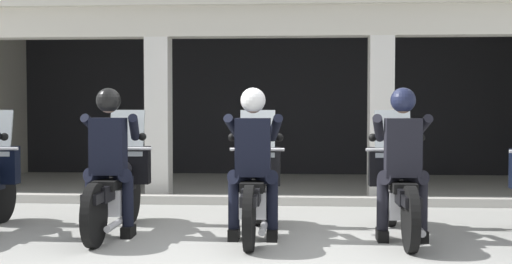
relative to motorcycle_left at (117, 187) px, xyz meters
name	(u,v)px	position (x,y,z in m)	size (l,w,h in m)	color
ground_plane	(267,198)	(1.53, 2.74, -0.50)	(80.00, 80.00, 0.00)	#999993
station_building	(274,75)	(1.55, 4.73, 1.44)	(10.95, 4.26, 3.00)	black
kerb_strip	(267,200)	(1.55, 2.08, -0.44)	(10.45, 0.24, 0.12)	#B7B5AD
motorcycle_left	(117,187)	(0.00, 0.00, 0.00)	(0.62, 2.04, 1.35)	black
police_officer_left	(109,149)	(0.00, -0.28, 0.44)	(0.63, 0.61, 1.58)	black
motorcycle_center	(255,189)	(1.54, -0.06, 0.00)	(0.62, 2.04, 1.35)	black
police_officer_center	(253,150)	(1.53, -0.34, 0.44)	(0.63, 0.61, 1.58)	black
motorcycle_right	(398,189)	(3.07, -0.02, 0.00)	(0.62, 2.04, 1.35)	black
police_officer_right	(402,150)	(3.07, -0.30, 0.44)	(0.63, 0.61, 1.58)	black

